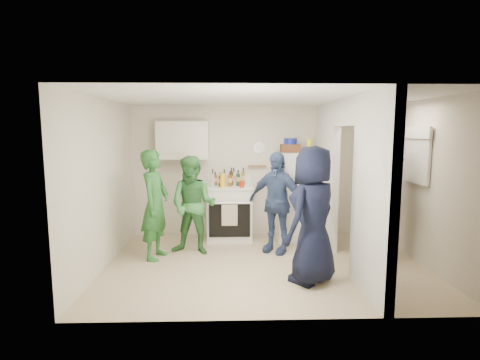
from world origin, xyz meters
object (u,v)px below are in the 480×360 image
(stove, at_px, (230,212))
(yellow_cup_stack_top, at_px, (309,146))
(person_denim, at_px, (276,202))
(person_navy, at_px, (313,215))
(fridge, at_px, (295,196))
(blue_bowl, at_px, (290,141))
(person_nook, at_px, (378,202))
(wicker_basket, at_px, (290,148))
(person_green_center, at_px, (193,205))
(person_green_left, at_px, (155,205))

(stove, relative_size, yellow_cup_stack_top, 4.05)
(person_denim, height_order, person_navy, person_navy)
(yellow_cup_stack_top, bearing_deg, person_navy, -100.13)
(person_navy, bearing_deg, fridge, -138.32)
(fridge, height_order, blue_bowl, blue_bowl)
(person_navy, distance_m, person_nook, 1.55)
(fridge, bearing_deg, stove, 178.60)
(person_nook, bearing_deg, fridge, -116.44)
(person_navy, bearing_deg, yellow_cup_stack_top, -145.00)
(wicker_basket, xyz_separation_m, person_nook, (1.23, -1.14, -0.79))
(blue_bowl, xyz_separation_m, person_green_center, (-1.72, -0.83, -1.02))
(person_green_center, distance_m, person_denim, 1.37)
(blue_bowl, bearing_deg, stove, -178.98)
(fridge, xyz_separation_m, person_green_center, (-1.82, -0.78, -0.00))
(person_navy, relative_size, person_nook, 1.00)
(wicker_basket, bearing_deg, yellow_cup_stack_top, -25.11)
(person_green_left, bearing_deg, person_green_center, -58.00)
(wicker_basket, distance_m, person_green_left, 2.67)
(stove, xyz_separation_m, yellow_cup_stack_top, (1.45, -0.13, 1.25))
(stove, xyz_separation_m, wicker_basket, (1.13, 0.02, 1.20))
(person_green_left, relative_size, person_nook, 0.95)
(person_denim, bearing_deg, person_navy, -42.94)
(blue_bowl, relative_size, person_nook, 0.13)
(blue_bowl, distance_m, person_denim, 1.31)
(stove, height_order, person_navy, person_navy)
(stove, distance_m, yellow_cup_stack_top, 1.91)
(wicker_basket, height_order, person_denim, wicker_basket)
(person_navy, bearing_deg, blue_bowl, -135.46)
(blue_bowl, bearing_deg, fridge, -26.57)
(person_green_center, bearing_deg, stove, 67.54)
(fridge, relative_size, person_denim, 0.96)
(blue_bowl, height_order, person_green_left, blue_bowl)
(fridge, distance_m, yellow_cup_stack_top, 0.97)
(person_green_left, relative_size, person_green_center, 1.07)
(stove, bearing_deg, person_navy, -61.54)
(yellow_cup_stack_top, distance_m, person_green_left, 2.91)
(person_nook, bearing_deg, person_green_left, -73.91)
(wicker_basket, xyz_separation_m, person_green_left, (-2.30, -1.05, -0.84))
(person_green_center, height_order, person_denim, person_denim)
(yellow_cup_stack_top, height_order, person_denim, yellow_cup_stack_top)
(wicker_basket, xyz_separation_m, person_green_center, (-1.72, -0.83, -0.89))
(yellow_cup_stack_top, xyz_separation_m, person_navy, (-0.34, -1.91, -0.84))
(blue_bowl, distance_m, person_nook, 1.91)
(wicker_basket, bearing_deg, fridge, -26.57)
(person_green_left, height_order, person_denim, person_green_left)
(stove, relative_size, person_denim, 0.60)
(yellow_cup_stack_top, bearing_deg, person_green_left, -161.14)
(person_green_center, height_order, person_navy, person_navy)
(yellow_cup_stack_top, distance_m, person_green_center, 2.35)
(blue_bowl, relative_size, person_denim, 0.14)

